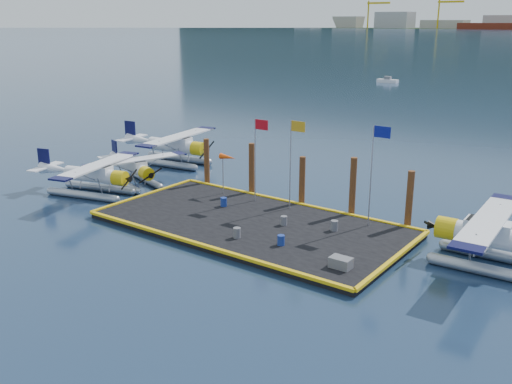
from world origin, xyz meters
TOP-DOWN VIEW (x-y plane):
  - ground at (0.00, 0.00)m, footprint 4000.00×4000.00m
  - dock at (0.00, 0.00)m, footprint 20.00×10.00m
  - dock_bumpers at (0.00, 0.00)m, footprint 20.25×10.25m
  - seaplane_a at (-14.05, -1.42)m, footprint 8.67×9.36m
  - seaplane_b at (-13.61, 2.39)m, footprint 7.95×8.48m
  - seaplane_c at (-15.87, 9.36)m, footprint 9.55×10.51m
  - seaplane_d at (14.48, 2.62)m, footprint 9.46×10.42m
  - drum_0 at (-3.51, 1.42)m, footprint 0.45×0.45m
  - drum_1 at (3.82, -2.25)m, footprint 0.43×0.43m
  - drum_2 at (2.06, 0.71)m, footprint 0.42×0.42m
  - drum_3 at (1.02, -2.85)m, footprint 0.46×0.46m
  - drum_4 at (5.17, 1.73)m, footprint 0.46×0.46m
  - crate at (8.16, -3.01)m, footprint 1.15×0.77m
  - flagpole_red at (-2.29, 3.80)m, footprint 1.14×0.08m
  - flagpole_yellow at (0.70, 3.80)m, footprint 1.14×0.08m
  - flagpole_blue at (6.70, 3.80)m, footprint 1.14×0.08m
  - windsock at (-5.03, 3.80)m, footprint 1.40×0.44m
  - piling_0 at (-8.50, 5.40)m, footprint 0.44×0.44m
  - piling_1 at (-4.00, 5.40)m, footprint 0.44×0.44m
  - piling_2 at (0.50, 5.40)m, footprint 0.44×0.44m
  - piling_3 at (4.50, 5.40)m, footprint 0.44×0.44m
  - piling_4 at (8.50, 5.40)m, footprint 0.44×0.44m

SIDE VIEW (x-z plane):
  - ground at x=0.00m, z-range 0.00..0.00m
  - dock at x=0.00m, z-range 0.00..0.40m
  - dock_bumpers at x=0.00m, z-range 0.40..0.58m
  - crate at x=8.16m, z-range 0.40..0.98m
  - drum_2 at x=2.06m, z-range 0.40..0.99m
  - drum_1 at x=3.82m, z-range 0.40..1.01m
  - drum_0 at x=-3.51m, z-range 0.40..1.03m
  - drum_3 at x=1.02m, z-range 0.40..1.05m
  - drum_4 at x=5.17m, z-range 0.40..1.05m
  - seaplane_b at x=-13.61m, z-range -0.20..2.84m
  - seaplane_a at x=-14.05m, z-range -0.21..3.11m
  - seaplane_d at x=14.48m, z-range -0.24..3.47m
  - seaplane_c at x=-15.87m, z-range -0.24..3.48m
  - piling_2 at x=0.50m, z-range 0.00..3.80m
  - piling_0 at x=-8.50m, z-range 0.00..4.00m
  - piling_4 at x=8.50m, z-range 0.00..4.00m
  - piling_1 at x=-4.00m, z-range 0.00..4.20m
  - piling_3 at x=4.50m, z-range 0.00..4.30m
  - windsock at x=-5.03m, z-range 1.67..4.79m
  - flagpole_red at x=-2.29m, z-range 1.40..7.40m
  - flagpole_yellow at x=0.70m, z-range 1.41..7.61m
  - flagpole_blue at x=6.70m, z-range 1.44..7.94m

